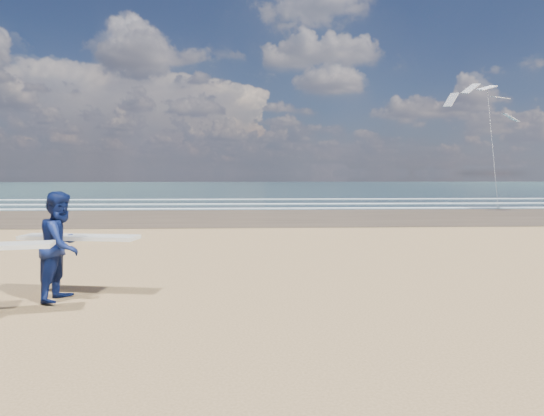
{
  "coord_description": "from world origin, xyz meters",
  "views": [
    {
      "loc": [
        2.89,
        -8.05,
        2.28
      ],
      "look_at": [
        3.6,
        6.0,
        1.27
      ],
      "focal_mm": 32.0,
      "sensor_mm": 36.0,
      "label": 1
    }
  ],
  "objects": [
    {
      "name": "kite_1",
      "position": [
        19.72,
        24.9,
        5.18
      ],
      "size": [
        5.46,
        4.7,
        9.5
      ],
      "color": "slate",
      "rests_on": "ground"
    },
    {
      "name": "surfer_far",
      "position": [
        -0.44,
        0.77,
        0.99
      ],
      "size": [
        2.26,
        1.31,
        1.96
      ],
      "color": "#0D1A4D",
      "rests_on": "ground"
    },
    {
      "name": "ocean",
      "position": [
        20.0,
        72.0,
        0.01
      ],
      "size": [
        220.0,
        100.0,
        0.02
      ],
      "primitive_type": "cube",
      "color": "#1A323A",
      "rests_on": "ground"
    },
    {
      "name": "foam_breakers",
      "position": [
        20.0,
        28.1,
        0.05
      ],
      "size": [
        220.0,
        11.7,
        0.05
      ],
      "color": "white",
      "rests_on": "ground"
    }
  ]
}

